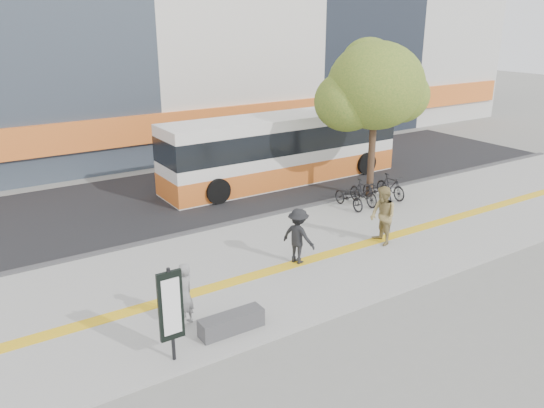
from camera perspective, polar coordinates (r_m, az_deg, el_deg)
ground at (r=15.47m, az=2.12°, el=-8.59°), size 120.00×120.00×0.00m
sidewalk at (r=16.56m, az=-0.87°, el=-6.44°), size 40.00×7.00×0.08m
tactile_strip at (r=16.17m, az=0.08°, el=-6.94°), size 40.00×0.45×0.01m
street at (r=22.82m, az=-10.94°, el=0.50°), size 40.00×8.00×0.06m
curb at (r=19.36m, az=-6.40°, el=-2.56°), size 40.00×0.25×0.14m
bench at (r=13.23m, az=-4.26°, el=-12.29°), size 1.60×0.45×0.45m
signboard at (r=11.88m, az=-10.54°, el=-10.59°), size 0.55×0.10×2.20m
street_tree at (r=22.15m, az=10.54°, el=11.90°), size 4.40×3.80×6.31m
bus at (r=24.45m, az=1.17°, el=5.62°), size 11.25×2.67×2.99m
bicycle_row at (r=22.00m, az=10.20°, el=1.27°), size 2.83×1.74×1.00m
seated_woman at (r=13.32m, az=-9.20°, el=-9.37°), size 0.70×0.61×1.62m
pedestrian_tan at (r=17.99m, az=11.52°, el=-1.22°), size 0.93×1.09×1.94m
pedestrian_dark at (r=16.35m, az=2.77°, el=-3.37°), size 0.97×1.26×1.72m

